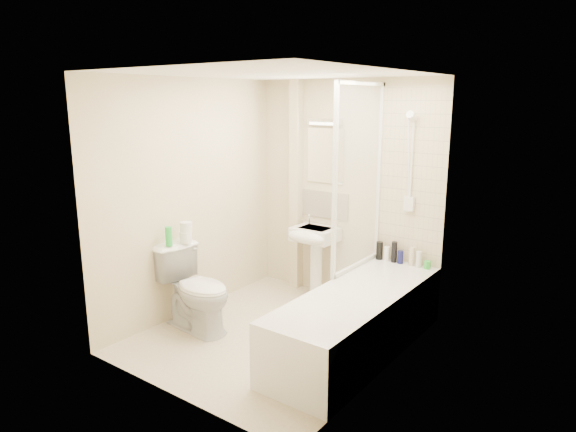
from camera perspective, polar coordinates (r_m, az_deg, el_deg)
The scene contains 26 objects.
floor at distance 4.99m, azimuth -1.31°, elevation -13.14°, with size 2.50×2.50×0.00m, color beige.
wall_back at distance 5.61m, azimuth 6.45°, elevation 2.65°, with size 2.20×0.02×2.40m, color beige.
wall_left at distance 5.32m, azimuth -10.80°, elevation 1.94°, with size 0.02×2.50×2.40m, color beige.
wall_right at distance 4.03m, azimuth 11.09°, elevation -1.57°, with size 0.02×2.50×2.40m, color beige.
ceiling at distance 4.49m, azimuth -1.47°, elevation 15.57°, with size 2.20×2.50×0.02m, color white.
tile_back at distance 5.24m, azimuth 13.58°, elevation 4.13°, with size 0.70×0.01×1.75m, color beige.
tile_right at distance 4.17m, azimuth 12.26°, elevation 2.02°, with size 0.01×2.10×1.75m, color beige.
pipe_boxing at distance 5.89m, azimuth 0.92°, elevation 3.22°, with size 0.12×0.12×2.40m, color beige.
splashback at distance 5.77m, azimuth 4.10°, elevation 1.26°, with size 0.60×0.01×0.30m, color beige.
mirror at distance 5.68m, azimuth 4.18°, elevation 6.69°, with size 0.46×0.01×0.60m, color white.
strip_light at distance 5.64m, azimuth 4.11°, elevation 10.42°, with size 0.42×0.07×0.07m, color silver.
bathtub at distance 4.65m, azimuth 7.71°, elevation -11.36°, with size 0.70×2.10×0.55m.
shower_screen at distance 4.99m, azimuth 7.90°, elevation 4.24°, with size 0.04×0.92×1.80m.
shower_fixture at distance 5.18m, azimuth 13.44°, elevation 5.40°, with size 0.10×0.16×0.99m.
pedestal_sink at distance 5.68m, azimuth 2.81°, elevation -2.94°, with size 0.47×0.45×0.92m.
bottle_black_a at distance 5.45m, azimuth 10.12°, elevation -3.80°, with size 0.07×0.07×0.19m, color black.
bottle_white_a at distance 5.42m, azimuth 10.91°, elevation -4.14°, with size 0.06×0.06×0.15m, color white.
bottle_black_b at distance 5.38m, azimuth 11.71°, elevation -3.93°, with size 0.06×0.06×0.22m, color black.
bottle_blue at distance 5.36m, azimuth 12.38°, elevation -4.48°, with size 0.06×0.06×0.13m, color #12134F.
bottle_cream at distance 5.31m, azimuth 13.59°, elevation -4.41°, with size 0.05×0.05×0.19m, color beige.
bottle_white_b at distance 5.29m, azimuth 14.33°, elevation -4.68°, with size 0.06×0.06×0.16m, color silver.
bottle_green at distance 5.27m, azimuth 15.22°, elevation -5.25°, with size 0.06×0.06×0.08m, color green.
toilet at distance 5.05m, azimuth -10.18°, elevation -7.97°, with size 0.84×0.53×0.82m, color white.
toilet_roll_lower at distance 5.13m, azimuth -11.30°, elevation -2.32°, with size 0.12×0.12×0.10m, color white.
toilet_roll_upper at distance 5.11m, azimuth -11.26°, elevation -1.20°, with size 0.12×0.12×0.10m, color white.
green_bottle at distance 5.03m, azimuth -13.11°, elevation -2.22°, with size 0.06×0.06×0.19m, color green.
Camera 1 is at (2.75, -3.55, 2.19)m, focal length 32.00 mm.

